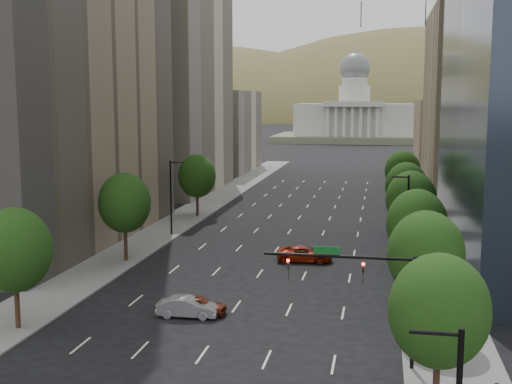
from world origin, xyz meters
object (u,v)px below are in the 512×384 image
Objects in this scene: traffic_signal at (372,285)px; car_maroon at (198,305)px; car_red_far at (305,254)px; car_silver at (188,307)px; capitol at (354,119)px.

traffic_signal is 15.62m from car_maroon.
car_maroon is at bearing 149.85° from traffic_signal.
car_maroon is 18.90m from car_red_far.
car_silver is 19.68m from car_red_far.
capitol is 13.73× the size of car_maroon.
car_red_far reaches higher than car_silver.
car_silver is (-13.56, 6.92, -4.41)m from traffic_signal.
capitol is 212.96m from car_silver.
car_red_far is (-6.94, 25.45, -4.40)m from traffic_signal.
capitol is at bearing 92.74° from traffic_signal.
traffic_signal is 1.98× the size of car_silver.
traffic_signal is 26.74m from car_red_far.
car_silver is at bearing 152.98° from traffic_signal.
capitol reaches higher than car_silver.
car_silver reaches higher than car_maroon.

